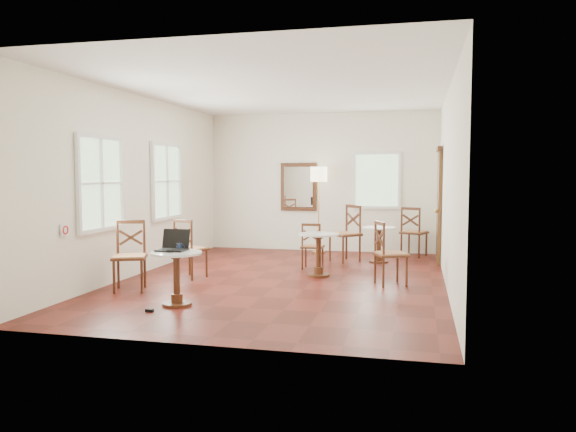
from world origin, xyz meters
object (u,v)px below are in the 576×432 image
object	(u,v)px
cafe_table_mid	(319,250)
chair_near_a	(189,249)
floor_lamp	(319,180)
cafe_table_near	(177,272)
laptop	(174,245)
power_adapter	(150,310)
chair_mid_b	(389,253)
water_glass	(178,247)
chair_back_a	(414,232)
chair_near_b	(130,256)
mouse	(168,251)
cafe_table_back	(379,241)
chair_back_b	(346,233)
navy_mug	(180,247)
chair_mid_a	(312,246)

from	to	relation	value
cafe_table_mid	chair_near_a	distance (m)	2.11
floor_lamp	cafe_table_near	bearing A→B (deg)	-100.30
laptop	power_adapter	bearing A→B (deg)	-99.49
chair_mid_b	water_glass	size ratio (longest dim) A/B	8.83
chair_mid_b	chair_back_a	size ratio (longest dim) A/B	0.96
chair_back_a	chair_near_b	bearing A→B (deg)	69.95
chair_near_a	mouse	size ratio (longest dim) A/B	9.00
cafe_table_near	cafe_table_back	xyz separation A→B (m)	(2.29, 4.11, -0.01)
chair_near_b	mouse	distance (m)	1.28
cafe_table_near	floor_lamp	xyz separation A→B (m)	(0.94, 5.15, 1.13)
cafe_table_mid	cafe_table_back	world-z (taller)	cafe_table_mid
floor_lamp	mouse	size ratio (longest dim) A/B	17.18
cafe_table_near	chair_near_a	size ratio (longest dim) A/B	0.72
chair_near_a	chair_back_b	bearing A→B (deg)	-116.32
chair_near_b	chair_back_b	size ratio (longest dim) A/B	0.93
cafe_table_mid	navy_mug	distance (m)	2.70
chair_back_a	laptop	size ratio (longest dim) A/B	2.71
water_glass	cafe_table_mid	bearing A→B (deg)	58.71
laptop	water_glass	world-z (taller)	laptop
power_adapter	chair_mid_b	bearing A→B (deg)	40.35
chair_mid_b	power_adapter	xyz separation A→B (m)	(-2.77, -2.36, -0.47)
chair_back_a	power_adapter	size ratio (longest dim) A/B	10.90
floor_lamp	navy_mug	world-z (taller)	floor_lamp
laptop	water_glass	bearing A→B (deg)	-27.15
chair_near_a	water_glass	size ratio (longest dim) A/B	8.73
chair_back_b	power_adapter	world-z (taller)	chair_back_b
cafe_table_mid	cafe_table_back	xyz separation A→B (m)	(0.87, 1.67, -0.02)
chair_mid_b	power_adapter	size ratio (longest dim) A/B	10.47
cafe_table_near	laptop	size ratio (longest dim) A/B	1.85
chair_near_b	chair_mid_a	distance (m)	3.27
cafe_table_back	floor_lamp	bearing A→B (deg)	142.42
chair_mid_a	floor_lamp	xyz separation A→B (m)	(-0.25, 2.05, 1.15)
chair_near_b	navy_mug	size ratio (longest dim) A/B	9.37
chair_mid_b	mouse	bearing A→B (deg)	103.46
floor_lamp	navy_mug	xyz separation A→B (m)	(-0.96, -4.98, -0.82)
chair_mid_b	laptop	world-z (taller)	chair_mid_b
water_glass	cafe_table_back	bearing A→B (deg)	60.24
cafe_table_mid	chair_back_b	bearing A→B (deg)	81.84
cafe_table_near	chair_near_a	world-z (taller)	chair_near_a
cafe_table_mid	laptop	bearing A→B (deg)	-123.32
cafe_table_mid	chair_near_a	world-z (taller)	chair_near_a
cafe_table_mid	power_adapter	world-z (taller)	cafe_table_mid
chair_near_a	mouse	bearing A→B (deg)	123.30
cafe_table_near	chair_mid_a	bearing A→B (deg)	69.02
floor_lamp	laptop	xyz separation A→B (m)	(-1.03, -5.01, -0.80)
cafe_table_mid	mouse	distance (m)	2.93
cafe_table_mid	chair_mid_a	xyz separation A→B (m)	(-0.23, 0.66, -0.03)
cafe_table_back	floor_lamp	distance (m)	2.05
mouse	laptop	bearing A→B (deg)	71.74
chair_mid_a	chair_back_b	xyz separation A→B (m)	(0.47, 1.02, 0.13)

